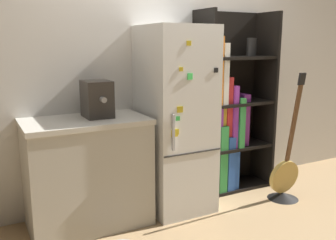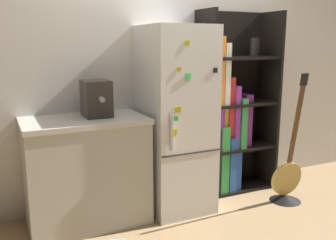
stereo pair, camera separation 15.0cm
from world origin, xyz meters
name	(u,v)px [view 2 (the right image)]	position (x,y,z in m)	size (l,w,h in m)	color
ground_plane	(181,211)	(0.00, 0.00, 0.00)	(16.00, 16.00, 0.00)	tan
wall_back	(160,66)	(0.00, 0.47, 1.30)	(8.00, 0.05, 2.60)	silver
refrigerator	(175,120)	(0.00, 0.14, 0.83)	(0.57, 0.65, 1.67)	white
bookshelf	(227,119)	(0.67, 0.29, 0.76)	(0.81, 0.38, 1.83)	black
kitchen_counter	(86,171)	(-0.82, 0.16, 0.46)	(1.00, 0.59, 0.91)	#BCB7A8
espresso_machine	(96,99)	(-0.70, 0.20, 1.06)	(0.22, 0.32, 0.30)	#38332D
guitar	(287,184)	(1.03, -0.23, 0.18)	(0.34, 0.30, 1.25)	black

